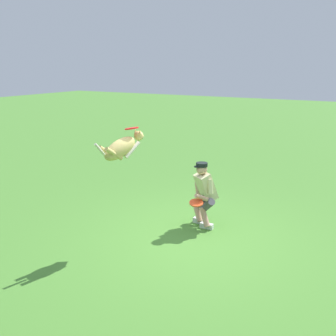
{
  "coord_description": "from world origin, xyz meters",
  "views": [
    {
      "loc": [
        -2.78,
        5.66,
        3.08
      ],
      "look_at": [
        0.44,
        -0.04,
        1.28
      ],
      "focal_mm": 40.33,
      "sensor_mm": 36.0,
      "label": 1
    }
  ],
  "objects": [
    {
      "name": "frisbee_flying",
      "position": [
        0.87,
        0.45,
        2.04
      ],
      "size": [
        0.33,
        0.33,
        0.07
      ],
      "primitive_type": "cylinder",
      "rotation": [
        0.14,
        0.08,
        0.99
      ],
      "color": "red"
    },
    {
      "name": "dog",
      "position": [
        0.93,
        0.67,
        1.74
      ],
      "size": [
        0.44,
        1.06,
        0.51
      ],
      "rotation": [
        0.0,
        0.0,
        4.48
      ],
      "color": "tan"
    },
    {
      "name": "ground_plane",
      "position": [
        0.0,
        0.0,
        0.0
      ],
      "size": [
        60.0,
        60.0,
        0.0
      ],
      "primitive_type": "plane",
      "color": "#519036"
    },
    {
      "name": "frisbee_held",
      "position": [
        -0.01,
        -0.32,
        0.61
      ],
      "size": [
        0.37,
        0.36,
        0.11
      ],
      "primitive_type": "cylinder",
      "rotation": [
        -0.13,
        -0.2,
        5.68
      ],
      "color": "#EB4D23",
      "rests_on": "person"
    },
    {
      "name": "person",
      "position": [
        0.01,
        -0.7,
        0.7
      ],
      "size": [
        0.61,
        0.71,
        1.29
      ],
      "rotation": [
        0.0,
        0.0,
        0.96
      ],
      "color": "silver",
      "rests_on": "ground_plane"
    }
  ]
}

